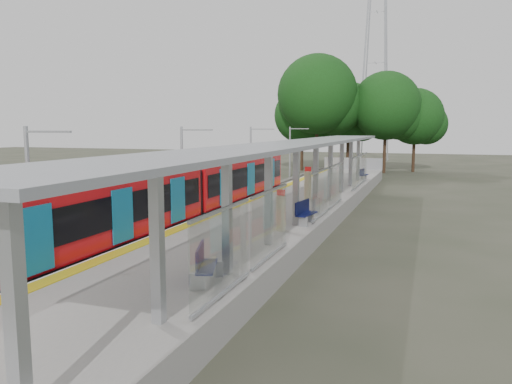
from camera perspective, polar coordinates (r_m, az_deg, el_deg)
trackbed at (r=30.42m, az=-4.46°, el=-2.52°), size 3.00×70.00×0.24m
platform at (r=28.86m, az=3.74°, el=-2.29°), size 6.00×50.00×1.00m
tactile_strip at (r=29.56m, az=-1.02°, el=-1.04°), size 0.60×50.00×0.02m
end_fence at (r=53.05m, az=11.02°, el=3.22°), size 6.00×0.10×1.20m
train at (r=25.90m, az=-8.74°, el=-0.01°), size 2.74×27.60×3.62m
canopy at (r=24.38m, az=5.05°, el=4.66°), size 3.27×38.00×3.66m
pylon at (r=82.01m, az=13.59°, el=16.79°), size 8.00×4.00×38.00m
tree_cluster at (r=61.04m, az=10.46°, el=9.66°), size 19.98×13.53×13.78m
catenary_masts at (r=29.91m, az=-8.30°, el=2.65°), size 2.08×48.16×5.40m
bench_near at (r=14.22m, az=-6.00°, el=-8.10°), size 0.97×1.64×1.07m
bench_mid at (r=22.66m, az=5.58°, el=-2.27°), size 0.70×1.61×1.07m
bench_far at (r=42.62m, az=12.11°, el=2.03°), size 0.66×1.38×0.91m
info_pillar_near at (r=21.10m, az=2.86°, el=-2.41°), size 0.40×0.40×1.76m
info_pillar_far at (r=30.61m, az=5.94°, el=0.80°), size 0.44×0.44×1.97m
litter_bin at (r=25.21m, az=6.86°, el=-1.61°), size 0.51×0.51×0.86m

